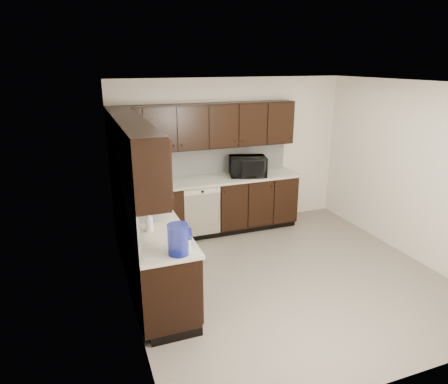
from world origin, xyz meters
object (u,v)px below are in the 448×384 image
object	(u,v)px
microwave	(248,166)
storage_bin	(152,213)
toaster_oven	(129,179)
sink	(157,234)
blue_pitcher	(178,239)

from	to	relation	value
microwave	storage_bin	world-z (taller)	microwave
toaster_oven	sink	bearing A→B (deg)	-86.30
toaster_oven	storage_bin	bearing A→B (deg)	-85.65
storage_bin	blue_pitcher	bearing A→B (deg)	-85.68
sink	microwave	world-z (taller)	microwave
microwave	toaster_oven	distance (m)	1.91
toaster_oven	blue_pitcher	world-z (taller)	blue_pitcher
blue_pitcher	storage_bin	bearing A→B (deg)	98.04
microwave	storage_bin	bearing A→B (deg)	-128.63
microwave	blue_pitcher	size ratio (longest dim) A/B	1.89
sink	storage_bin	size ratio (longest dim) A/B	1.97
blue_pitcher	sink	bearing A→B (deg)	100.27
sink	storage_bin	distance (m)	0.33
storage_bin	blue_pitcher	xyz separation A→B (m)	(0.07, -0.99, 0.07)
sink	blue_pitcher	xyz separation A→B (m)	(0.08, -0.69, 0.21)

